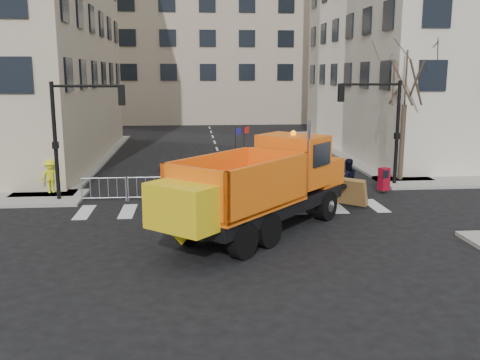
{
  "coord_description": "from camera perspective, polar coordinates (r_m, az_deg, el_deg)",
  "views": [
    {
      "loc": [
        -1.96,
        -16.79,
        5.79
      ],
      "look_at": [
        -0.19,
        2.5,
        1.88
      ],
      "focal_mm": 40.0,
      "sensor_mm": 36.0,
      "label": 1
    }
  ],
  "objects": [
    {
      "name": "cop_c",
      "position": [
        25.19,
        10.1,
        -0.14
      ],
      "size": [
        0.76,
        1.04,
        1.64
      ],
      "primitive_type": "imported",
      "rotation": [
        0.0,
        0.0,
        4.29
      ],
      "color": "black",
      "rests_on": "ground"
    },
    {
      "name": "sidewalk_back",
      "position": [
        26.0,
        -0.79,
        -1.28
      ],
      "size": [
        64.0,
        5.0,
        0.15
      ],
      "primitive_type": "cube",
      "color": "gray",
      "rests_on": "ground"
    },
    {
      "name": "ground",
      "position": [
        17.87,
        1.35,
        -7.49
      ],
      "size": [
        120.0,
        120.0,
        0.0
      ],
      "primitive_type": "plane",
      "color": "black",
      "rests_on": "ground"
    },
    {
      "name": "plow_truck",
      "position": [
        19.24,
        2.11,
        -0.49
      ],
      "size": [
        9.11,
        9.75,
        4.1
      ],
      "rotation": [
        0.0,
        0.0,
        0.84
      ],
      "color": "black",
      "rests_on": "ground"
    },
    {
      "name": "worker",
      "position": [
        26.93,
        -19.58,
        0.38
      ],
      "size": [
        1.18,
        1.0,
        1.59
      ],
      "primitive_type": "imported",
      "rotation": [
        0.0,
        0.0,
        0.48
      ],
      "color": "#EAF61C",
      "rests_on": "sidewalk_back"
    },
    {
      "name": "crowd_barriers",
      "position": [
        24.97,
        -2.35,
        -0.7
      ],
      "size": [
        12.6,
        0.6,
        1.1
      ],
      "primitive_type": null,
      "color": "#9EA0A5",
      "rests_on": "ground"
    },
    {
      "name": "cop_b",
      "position": [
        24.72,
        11.36,
        -0.02
      ],
      "size": [
        1.03,
        0.84,
        1.97
      ],
      "primitive_type": "imported",
      "rotation": [
        0.0,
        0.0,
        3.25
      ],
      "color": "black",
      "rests_on": "ground"
    },
    {
      "name": "traffic_light_left",
      "position": [
        25.22,
        -19.1,
        3.75
      ],
      "size": [
        0.18,
        0.18,
        5.4
      ],
      "primitive_type": "cylinder",
      "color": "black",
      "rests_on": "ground"
    },
    {
      "name": "newspaper_box",
      "position": [
        26.87,
        15.11,
        0.1
      ],
      "size": [
        0.57,
        0.55,
        1.1
      ],
      "primitive_type": "cube",
      "rotation": [
        0.0,
        0.0,
        0.41
      ],
      "color": "maroon",
      "rests_on": "sidewalk_back"
    },
    {
      "name": "building_far",
      "position": [
        69.1,
        -3.75,
        16.55
      ],
      "size": [
        30.0,
        18.0,
        24.0
      ],
      "primitive_type": "cube",
      "color": "#BEA891",
      "rests_on": "ground"
    },
    {
      "name": "street_tree",
      "position": [
        29.55,
        17.09,
        6.96
      ],
      "size": [
        3.0,
        3.0,
        7.5
      ],
      "primitive_type": null,
      "color": "#382B21",
      "rests_on": "ground"
    },
    {
      "name": "traffic_light_right",
      "position": [
        28.46,
        16.41,
        4.72
      ],
      "size": [
        0.18,
        0.18,
        5.4
      ],
      "primitive_type": "cylinder",
      "color": "black",
      "rests_on": "ground"
    },
    {
      "name": "cop_a",
      "position": [
        23.96,
        9.56,
        -0.76
      ],
      "size": [
        0.69,
        0.58,
        1.6
      ],
      "primitive_type": "imported",
      "rotation": [
        0.0,
        0.0,
        3.53
      ],
      "color": "black",
      "rests_on": "ground"
    }
  ]
}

